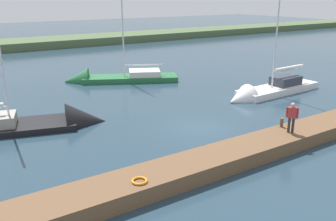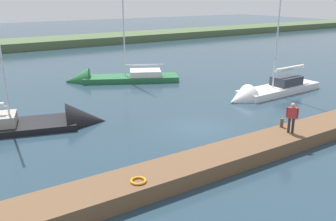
{
  "view_description": "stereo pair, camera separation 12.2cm",
  "coord_description": "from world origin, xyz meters",
  "px_view_note": "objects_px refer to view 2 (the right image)",
  "views": [
    {
      "loc": [
        13.08,
        16.42,
        7.82
      ],
      "look_at": [
        1.99,
        -0.54,
        1.33
      ],
      "focal_mm": 38.69,
      "sensor_mm": 36.0,
      "label": 1
    },
    {
      "loc": [
        12.98,
        16.48,
        7.82
      ],
      "look_at": [
        1.99,
        -0.54,
        1.33
      ],
      "focal_mm": 38.69,
      "sensor_mm": 36.0,
      "label": 2
    }
  ],
  "objects_px": {
    "mooring_post_near": "(282,123)",
    "life_ring_buoy": "(138,181)",
    "sailboat_mid_channel": "(40,126)",
    "sailboat_far_left": "(111,79)",
    "person_on_dock": "(292,116)",
    "sailboat_outer_mooring": "(267,93)"
  },
  "relations": [
    {
      "from": "life_ring_buoy",
      "to": "person_on_dock",
      "type": "bearing_deg",
      "value": -178.23
    },
    {
      "from": "life_ring_buoy",
      "to": "sailboat_mid_channel",
      "type": "relative_size",
      "value": 0.06
    },
    {
      "from": "sailboat_outer_mooring",
      "to": "person_on_dock",
      "type": "height_order",
      "value": "sailboat_outer_mooring"
    },
    {
      "from": "sailboat_outer_mooring",
      "to": "sailboat_far_left",
      "type": "height_order",
      "value": "sailboat_far_left"
    },
    {
      "from": "life_ring_buoy",
      "to": "sailboat_far_left",
      "type": "height_order",
      "value": "sailboat_far_left"
    },
    {
      "from": "sailboat_mid_channel",
      "to": "person_on_dock",
      "type": "relative_size",
      "value": 6.44
    },
    {
      "from": "mooring_post_near",
      "to": "life_ring_buoy",
      "type": "relative_size",
      "value": 0.77
    },
    {
      "from": "sailboat_mid_channel",
      "to": "sailboat_far_left",
      "type": "distance_m",
      "value": 12.72
    },
    {
      "from": "mooring_post_near",
      "to": "person_on_dock",
      "type": "distance_m",
      "value": 1.16
    },
    {
      "from": "mooring_post_near",
      "to": "sailboat_outer_mooring",
      "type": "height_order",
      "value": "sailboat_outer_mooring"
    },
    {
      "from": "person_on_dock",
      "to": "sailboat_far_left",
      "type": "bearing_deg",
      "value": -123.24
    },
    {
      "from": "person_on_dock",
      "to": "life_ring_buoy",
      "type": "bearing_deg",
      "value": -36.7
    },
    {
      "from": "sailboat_outer_mooring",
      "to": "sailboat_mid_channel",
      "type": "bearing_deg",
      "value": -10.16
    },
    {
      "from": "life_ring_buoy",
      "to": "sailboat_far_left",
      "type": "bearing_deg",
      "value": -111.37
    },
    {
      "from": "sailboat_far_left",
      "to": "mooring_post_near",
      "type": "bearing_deg",
      "value": 122.79
    },
    {
      "from": "sailboat_mid_channel",
      "to": "sailboat_far_left",
      "type": "bearing_deg",
      "value": 61.26
    },
    {
      "from": "sailboat_outer_mooring",
      "to": "person_on_dock",
      "type": "relative_size",
      "value": 6.01
    },
    {
      "from": "mooring_post_near",
      "to": "life_ring_buoy",
      "type": "height_order",
      "value": "mooring_post_near"
    },
    {
      "from": "mooring_post_near",
      "to": "sailboat_far_left",
      "type": "distance_m",
      "value": 18.56
    },
    {
      "from": "sailboat_far_left",
      "to": "person_on_dock",
      "type": "xyz_separation_m",
      "value": [
        -1.77,
        19.29,
        1.51
      ]
    },
    {
      "from": "life_ring_buoy",
      "to": "person_on_dock",
      "type": "relative_size",
      "value": 0.39
    },
    {
      "from": "mooring_post_near",
      "to": "sailboat_mid_channel",
      "type": "height_order",
      "value": "sailboat_mid_channel"
    }
  ]
}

